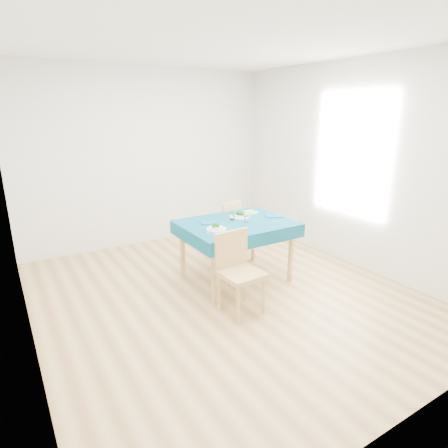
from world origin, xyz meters
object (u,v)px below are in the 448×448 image
chair_far (223,226)px  bowl_far (240,214)px  chair_near (242,266)px  side_plate (251,212)px  bowl_near (216,227)px  table (236,251)px

chair_far → bowl_far: (-0.10, -0.59, 0.33)m
chair_near → bowl_far: 1.04m
side_plate → bowl_near: bearing=-152.2°
bowl_near → table: bearing=19.9°
chair_near → bowl_near: 0.62m
table → bowl_near: (-0.36, -0.13, 0.41)m
table → bowl_far: (0.16, 0.16, 0.42)m
bowl_far → chair_far: bearing=79.9°
table → side_plate: size_ratio=6.11×
chair_near → side_plate: size_ratio=4.83×
chair_near → side_plate: chair_near is taller
table → chair_near: (-0.38, -0.68, 0.14)m
table → bowl_far: bearing=44.6°
table → chair_far: (0.27, 0.75, 0.09)m
bowl_near → side_plate: 0.86m
bowl_near → chair_near: bearing=-92.7°
bowl_far → chair_near: bearing=-123.0°
bowl_near → bowl_far: bearing=29.0°
chair_near → bowl_near: (0.03, 0.55, 0.28)m
chair_far → bowl_far: bearing=64.3°
side_plate → chair_near: bearing=-129.6°
chair_far → bowl_near: chair_far is taller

